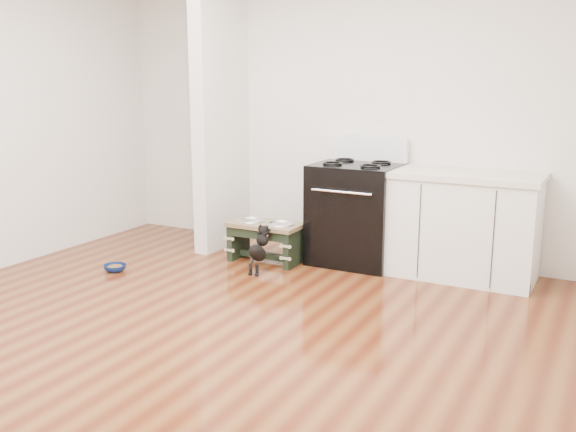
% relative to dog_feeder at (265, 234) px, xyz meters
% --- Properties ---
extents(ground, '(5.00, 5.00, 0.00)m').
position_rel_dog_feeder_xyz_m(ground, '(0.49, -1.77, -0.27)').
color(ground, '#4C1E0D').
rests_on(ground, ground).
extents(room_shell, '(5.00, 5.00, 5.00)m').
position_rel_dog_feeder_xyz_m(room_shell, '(0.49, -1.77, 1.35)').
color(room_shell, silver).
rests_on(room_shell, ground).
extents(partition_wall, '(0.15, 0.80, 2.70)m').
position_rel_dog_feeder_xyz_m(partition_wall, '(-0.68, 0.33, 1.08)').
color(partition_wall, silver).
rests_on(partition_wall, ground).
extents(oven_range, '(0.76, 0.69, 1.14)m').
position_rel_dog_feeder_xyz_m(oven_range, '(0.74, 0.38, 0.21)').
color(oven_range, black).
rests_on(oven_range, ground).
extents(cabinet_run, '(1.24, 0.64, 0.91)m').
position_rel_dog_feeder_xyz_m(cabinet_run, '(1.72, 0.40, 0.19)').
color(cabinet_run, white).
rests_on(cabinet_run, ground).
extents(dog_feeder, '(0.68, 0.36, 0.39)m').
position_rel_dog_feeder_xyz_m(dog_feeder, '(0.00, 0.00, 0.00)').
color(dog_feeder, black).
rests_on(dog_feeder, ground).
extents(puppy, '(0.12, 0.35, 0.41)m').
position_rel_dog_feeder_xyz_m(puppy, '(0.12, -0.31, -0.04)').
color(puppy, black).
rests_on(puppy, ground).
extents(floor_bowl, '(0.23, 0.23, 0.06)m').
position_rel_dog_feeder_xyz_m(floor_bowl, '(-1.03, -0.89, -0.23)').
color(floor_bowl, '#0B1C50').
rests_on(floor_bowl, ground).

